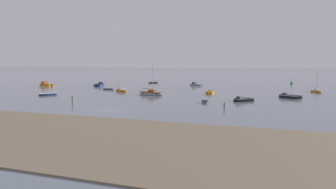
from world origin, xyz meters
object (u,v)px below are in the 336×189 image
(rowboat_moored_5, at_px, (48,94))
(sailboat_moored_2, at_px, (151,94))
(rowboat_moored_2, at_px, (205,102))
(mooring_post_left, at_px, (72,99))
(sailboat_moored_0, at_px, (316,91))
(motorboat_moored_5, at_px, (195,85))
(rowboat_moored_4, at_px, (153,83))
(motorboat_moored_3, at_px, (45,85))
(motorboat_moored_2, at_px, (210,93))
(mooring_post_near, at_px, (224,106))
(motorboat_moored_1, at_px, (287,97))
(rowboat_moored_3, at_px, (108,89))
(motorboat_moored_4, at_px, (241,100))
(motorboat_moored_0, at_px, (100,85))
(sailboat_moored_1, at_px, (121,90))
(channel_buoy, at_px, (292,83))

(rowboat_moored_5, height_order, sailboat_moored_2, sailboat_moored_2)
(rowboat_moored_2, distance_m, mooring_post_left, 26.13)
(sailboat_moored_0, distance_m, motorboat_moored_5, 39.50)
(sailboat_moored_0, height_order, rowboat_moored_4, sailboat_moored_0)
(motorboat_moored_3, distance_m, mooring_post_left, 53.09)
(motorboat_moored_2, distance_m, mooring_post_near, 28.09)
(rowboat_moored_4, bearing_deg, mooring_post_near, 75.75)
(motorboat_moored_1, bearing_deg, sailboat_moored_0, -76.81)
(sailboat_moored_0, relative_size, rowboat_moored_4, 1.61)
(motorboat_moored_2, relative_size, rowboat_moored_3, 1.30)
(mooring_post_left, bearing_deg, mooring_post_near, 5.03)
(motorboat_moored_1, bearing_deg, mooring_post_near, 101.40)
(rowboat_moored_2, bearing_deg, motorboat_moored_4, 103.92)
(motorboat_moored_0, distance_m, rowboat_moored_2, 56.54)
(sailboat_moored_1, distance_m, mooring_post_near, 41.86)
(rowboat_moored_5, xyz_separation_m, motorboat_moored_5, (23.61, 45.19, 0.08))
(sailboat_moored_2, bearing_deg, motorboat_moored_0, 158.35)
(motorboat_moored_0, xyz_separation_m, sailboat_moored_2, (29.27, -23.11, 0.06))
(motorboat_moored_1, xyz_separation_m, motorboat_moored_4, (-8.65, -10.82, 0.01))
(rowboat_moored_2, distance_m, motorboat_moored_4, 7.95)
(motorboat_moored_3, bearing_deg, mooring_post_left, 149.69)
(rowboat_moored_2, xyz_separation_m, mooring_post_left, (-23.88, -10.59, 0.59))
(sailboat_moored_2, bearing_deg, motorboat_moored_1, 26.09)
(motorboat_moored_5, bearing_deg, sailboat_moored_2, 104.62)
(rowboat_moored_2, relative_size, rowboat_moored_5, 0.75)
(sailboat_moored_1, height_order, motorboat_moored_5, sailboat_moored_1)
(motorboat_moored_3, bearing_deg, motorboat_moored_1, -174.41)
(motorboat_moored_1, distance_m, rowboat_moored_3, 49.97)
(motorboat_moored_0, relative_size, channel_buoy, 2.76)
(motorboat_moored_3, relative_size, motorboat_moored_4, 1.44)
(motorboat_moored_4, bearing_deg, rowboat_moored_4, -95.36)
(motorboat_moored_0, relative_size, motorboat_moored_1, 1.12)
(motorboat_moored_4, height_order, mooring_post_near, motorboat_moored_4)
(rowboat_moored_4, height_order, rowboat_moored_5, rowboat_moored_5)
(rowboat_moored_3, bearing_deg, sailboat_moored_0, 8.84)
(rowboat_moored_3, height_order, sailboat_moored_2, sailboat_moored_2)
(rowboat_moored_2, distance_m, rowboat_moored_4, 64.01)
(motorboat_moored_5, xyz_separation_m, sailboat_moored_2, (-0.45, -35.61, 0.07))
(motorboat_moored_1, height_order, rowboat_moored_3, motorboat_moored_1)
(motorboat_moored_1, height_order, motorboat_moored_4, motorboat_moored_1)
(motorboat_moored_4, relative_size, sailboat_moored_2, 0.56)
(motorboat_moored_0, height_order, mooring_post_near, motorboat_moored_0)
(sailboat_moored_2, relative_size, mooring_post_left, 4.62)
(sailboat_moored_0, xyz_separation_m, rowboat_moored_3, (-56.35, -13.04, -0.11))
(motorboat_moored_2, relative_size, motorboat_moored_5, 0.90)
(rowboat_moored_2, height_order, channel_buoy, channel_buoy)
(motorboat_moored_1, bearing_deg, rowboat_moored_2, 79.15)
(rowboat_moored_3, relative_size, sailboat_moored_1, 0.50)
(sailboat_moored_0, bearing_deg, motorboat_moored_1, -43.44)
(rowboat_moored_5, relative_size, mooring_post_left, 2.77)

